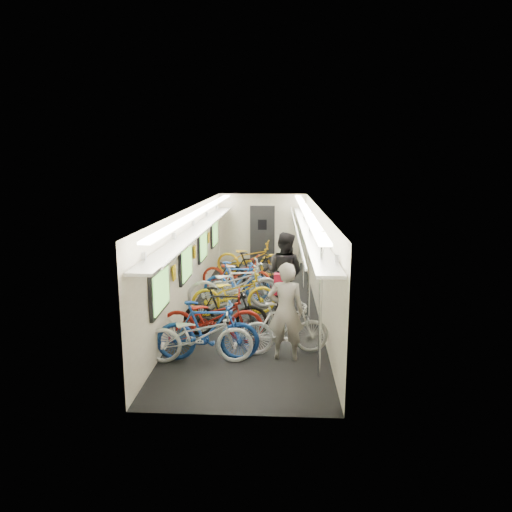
# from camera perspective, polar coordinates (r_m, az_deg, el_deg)

# --- Properties ---
(train_car_shell) EXTENTS (10.00, 10.00, 10.00)m
(train_car_shell) POSITION_cam_1_polar(r_m,az_deg,el_deg) (11.55, -1.81, 2.79)
(train_car_shell) COLOR black
(train_car_shell) RESTS_ON ground
(bicycle_0) EXTENTS (1.91, 0.79, 0.98)m
(bicycle_0) POSITION_cam_1_polar(r_m,az_deg,el_deg) (8.01, -7.14, -9.82)
(bicycle_0) COLOR silver
(bicycle_0) RESTS_ON ground
(bicycle_1) EXTENTS (1.83, 0.61, 1.08)m
(bicycle_1) POSITION_cam_1_polar(r_m,az_deg,el_deg) (8.05, -6.07, -9.29)
(bicycle_1) COLOR navy
(bicycle_1) RESTS_ON ground
(bicycle_2) EXTENTS (2.01, 0.83, 1.03)m
(bicycle_2) POSITION_cam_1_polar(r_m,az_deg,el_deg) (8.78, -5.56, -7.67)
(bicycle_2) COLOR maroon
(bicycle_2) RESTS_ON ground
(bicycle_3) EXTENTS (1.71, 0.50, 1.02)m
(bicycle_3) POSITION_cam_1_polar(r_m,az_deg,el_deg) (9.11, -3.84, -6.98)
(bicycle_3) COLOR black
(bicycle_3) RESTS_ON ground
(bicycle_4) EXTENTS (2.01, 1.05, 1.01)m
(bicycle_4) POSITION_cam_1_polar(r_m,az_deg,el_deg) (10.37, -2.79, -4.72)
(bicycle_4) COLOR #BE9A11
(bicycle_4) RESTS_ON ground
(bicycle_5) EXTENTS (1.77, 0.84, 1.02)m
(bicycle_5) POSITION_cam_1_polar(r_m,az_deg,el_deg) (10.99, -1.83, -3.75)
(bicycle_5) COLOR silver
(bicycle_5) RESTS_ON ground
(bicycle_6) EXTENTS (2.33, 1.34, 1.16)m
(bicycle_6) POSITION_cam_1_polar(r_m,az_deg,el_deg) (10.74, -2.74, -3.73)
(bicycle_6) COLOR #A9AAAD
(bicycle_6) RESTS_ON ground
(bicycle_7) EXTENTS (1.69, 0.52, 1.01)m
(bicycle_7) POSITION_cam_1_polar(r_m,az_deg,el_deg) (11.46, -2.39, -3.17)
(bicycle_7) COLOR #1B4CA5
(bicycle_7) RESTS_ON ground
(bicycle_8) EXTENTS (2.08, 1.20, 1.03)m
(bicycle_8) POSITION_cam_1_polar(r_m,az_deg,el_deg) (12.16, -2.47, -2.25)
(bicycle_8) COLOR maroon
(bicycle_8) RESTS_ON ground
(bicycle_9) EXTENTS (1.79, 0.66, 1.05)m
(bicycle_9) POSITION_cam_1_polar(r_m,az_deg,el_deg) (12.47, -0.35, -1.85)
(bicycle_9) COLOR black
(bicycle_9) RESTS_ON ground
(bicycle_10) EXTENTS (2.12, 0.93, 1.08)m
(bicycle_10) POSITION_cam_1_polar(r_m,az_deg,el_deg) (14.07, -0.80, -0.28)
(bicycle_10) COLOR gold
(bicycle_10) RESTS_ON ground
(bicycle_11) EXTENTS (1.68, 0.71, 0.98)m
(bicycle_11) POSITION_cam_1_polar(r_m,az_deg,el_deg) (8.29, 3.55, -9.00)
(bicycle_11) COLOR silver
(bicycle_11) RESTS_ON ground
(passenger_near) EXTENTS (0.65, 0.44, 1.74)m
(passenger_near) POSITION_cam_1_polar(r_m,az_deg,el_deg) (8.00, 3.73, -6.91)
(passenger_near) COLOR gray
(passenger_near) RESTS_ON ground
(passenger_mid) EXTENTS (1.14, 1.07, 1.87)m
(passenger_mid) POSITION_cam_1_polar(r_m,az_deg,el_deg) (10.51, 3.58, -2.07)
(passenger_mid) COLOR black
(passenger_mid) RESTS_ON ground
(backpack) EXTENTS (0.27, 0.15, 0.38)m
(backpack) POSITION_cam_1_polar(r_m,az_deg,el_deg) (8.14, 3.18, -3.54)
(backpack) COLOR #B9122D
(backpack) RESTS_ON passenger_near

